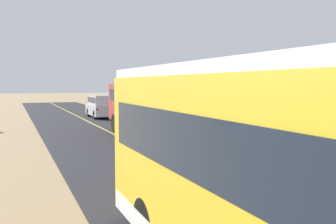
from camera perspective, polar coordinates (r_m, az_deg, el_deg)
livestock_truck at (r=21.50m, az=-3.57°, el=1.16°), size 2.53×9.70×3.02m
car_far at (r=33.36m, az=-9.90°, el=1.01°), size 1.90×4.62×1.93m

